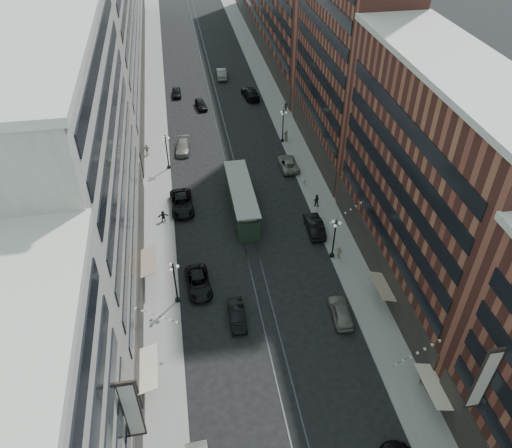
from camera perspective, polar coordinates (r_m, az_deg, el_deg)
ground at (r=80.73m, az=-3.45°, el=8.79°), size 220.00×220.00×0.00m
sidewalk_west at (r=89.26m, az=-11.42°, el=11.24°), size 4.00×180.00×0.15m
sidewalk_east at (r=91.00m, az=2.80°, el=12.53°), size 4.00×180.00×0.15m
rail_west at (r=89.44m, az=-4.71°, el=11.90°), size 0.12×180.00×0.02m
rail_east at (r=89.55m, az=-3.80°, el=11.98°), size 0.12×180.00×0.02m
building_west_mid at (r=51.02m, az=-19.52°, el=5.38°), size 8.00×36.00×28.00m
building_west_far at (r=109.52m, az=-15.93°, el=23.05°), size 8.00×90.00×26.00m
building_east_mid at (r=52.86m, az=19.25°, el=4.07°), size 8.00×30.00×24.00m
building_east_tower at (r=72.51m, az=10.89°, el=22.76°), size 8.00×26.00×42.00m
lamppost_sw_far at (r=52.91m, az=-9.23°, el=-6.48°), size 1.03×1.14×5.52m
lamppost_sw_mid at (r=74.57m, az=-10.16°, el=8.24°), size 1.03×1.14×5.52m
lamppost_se_far at (r=58.12m, az=8.93°, el=-1.53°), size 1.03×1.14×5.52m
lamppost_se_mid at (r=80.58m, az=3.10°, el=11.26°), size 1.03×1.14×5.52m
streetcar at (r=65.57m, az=-1.67°, el=2.76°), size 2.97×13.42×3.71m
car_2 at (r=55.71m, az=-6.60°, el=-6.68°), size 2.96×5.75×1.55m
car_4 at (r=53.17m, az=9.66°, el=-9.85°), size 2.25×4.91×1.63m
car_5 at (r=52.26m, az=-2.19°, el=-10.35°), size 1.65×4.65×1.53m
pedestrian_2 at (r=59.18m, az=-12.30°, el=-3.86°), size 0.96×0.77×1.74m
pedestrian_4 at (r=49.77m, az=18.40°, el=-16.32°), size 0.62×1.02×1.62m
car_7 at (r=67.13m, az=-8.47°, el=2.37°), size 3.10×6.38×1.75m
car_8 at (r=79.97m, az=-8.36°, el=8.74°), size 2.58×5.36×1.50m
car_9 at (r=98.51m, az=-9.08°, el=14.62°), size 1.74×4.14×1.40m
car_10 at (r=63.03m, az=6.71°, el=-0.19°), size 2.07×5.45×1.77m
car_11 at (r=75.04m, az=3.69°, el=6.93°), size 2.59×5.49×1.52m
car_12 at (r=96.64m, az=-0.66°, el=14.74°), size 3.23×6.41×1.79m
car_13 at (r=93.16m, az=-6.31°, el=13.43°), size 2.25×4.46×1.46m
car_14 at (r=105.52m, az=-3.95°, el=16.78°), size 2.24×5.54×1.79m
pedestrian_5 at (r=65.22m, az=-10.56°, el=0.90°), size 1.44×0.53×1.52m
pedestrian_6 at (r=79.57m, az=-12.36°, el=8.30°), size 1.12×0.69×1.78m
pedestrian_7 at (r=67.13m, az=6.90°, el=2.71°), size 0.97×0.72×1.77m
pedestrian_8 at (r=71.08m, az=5.53°, el=4.97°), size 0.66×0.63×1.52m
pedestrian_9 at (r=91.01m, az=3.43°, el=13.14°), size 1.10×0.50×1.66m
pedestrian_extra_1 at (r=81.60m, az=3.46°, el=10.03°), size 0.63×1.80×1.91m
pedestrian_extra_2 at (r=59.53m, az=9.43°, el=-3.16°), size 1.06×0.85×1.65m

